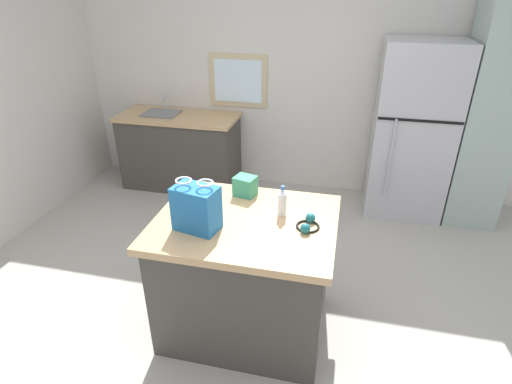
{
  "coord_description": "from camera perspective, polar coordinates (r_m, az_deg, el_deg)",
  "views": [
    {
      "loc": [
        0.57,
        -2.25,
        2.29
      ],
      "look_at": [
        -0.01,
        0.24,
        0.96
      ],
      "focal_mm": 28.63,
      "sensor_mm": 36.0,
      "label": 1
    }
  ],
  "objects": [
    {
      "name": "sink_counter",
      "position": [
        5.04,
        -10.54,
        5.78
      ],
      "size": [
        1.39,
        0.63,
        1.08
      ],
      "color": "#423D38",
      "rests_on": "ground"
    },
    {
      "name": "bottle",
      "position": [
        2.67,
        3.7,
        -1.43
      ],
      "size": [
        0.06,
        0.06,
        0.21
      ],
      "color": "white",
      "rests_on": "kitchen_island"
    },
    {
      "name": "shopping_bag",
      "position": [
        2.52,
        -8.34,
        -2.22
      ],
      "size": [
        0.3,
        0.22,
        0.33
      ],
      "color": "#236BAD",
      "rests_on": "kitchen_island"
    },
    {
      "name": "refrigerator",
      "position": [
        4.53,
        21.02,
        7.85
      ],
      "size": [
        0.78,
        0.67,
        1.8
      ],
      "color": "#B7B7BC",
      "rests_on": "ground"
    },
    {
      "name": "ear_defenders",
      "position": [
        2.58,
        7.26,
        -4.49
      ],
      "size": [
        0.17,
        0.2,
        0.06
      ],
      "color": "black",
      "rests_on": "kitchen_island"
    },
    {
      "name": "kitchen_island",
      "position": [
        2.91,
        -1.37,
        -11.42
      ],
      "size": [
        1.18,
        0.95,
        0.91
      ],
      "color": "#423D38",
      "rests_on": "ground"
    },
    {
      "name": "back_wall",
      "position": [
        4.77,
        6.13,
        16.63
      ],
      "size": [
        5.22,
        0.13,
        2.8
      ],
      "color": "silver",
      "rests_on": "ground"
    },
    {
      "name": "small_box",
      "position": [
        2.92,
        -1.52,
        0.84
      ],
      "size": [
        0.17,
        0.16,
        0.14
      ],
      "primitive_type": "cube",
      "rotation": [
        0.0,
        0.0,
        -0.26
      ],
      "color": "#388E66",
      "rests_on": "kitchen_island"
    },
    {
      "name": "ground",
      "position": [
        3.26,
        -0.86,
        -17.01
      ],
      "size": [
        6.26,
        6.26,
        0.0
      ],
      "primitive_type": "plane",
      "color": "#ADA89E"
    },
    {
      "name": "tall_cabinet",
      "position": [
        4.62,
        29.6,
        8.92
      ],
      "size": [
        0.5,
        0.59,
        2.18
      ],
      "color": "#9EB2A8",
      "rests_on": "ground"
    }
  ]
}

